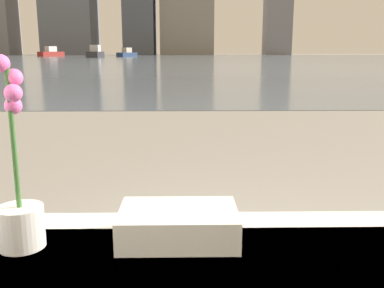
% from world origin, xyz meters
% --- Properties ---
extents(potted_orchid, '(0.11, 0.11, 0.46)m').
position_xyz_m(potted_orchid, '(-0.50, 0.82, 0.64)').
color(potted_orchid, silver).
rests_on(potted_orchid, bathtub).
extents(towel_stack, '(0.30, 0.20, 0.08)m').
position_xyz_m(towel_stack, '(-0.12, 0.86, 0.56)').
color(towel_stack, silver).
rests_on(towel_stack, bathtub).
extents(harbor_water, '(180.00, 110.00, 0.01)m').
position_xyz_m(harbor_water, '(0.00, 62.00, 0.01)').
color(harbor_water, slate).
rests_on(harbor_water, ground_plane).
extents(harbor_boat_0, '(4.18, 5.08, 1.86)m').
position_xyz_m(harbor_boat_0, '(-25.30, 82.70, 0.67)').
color(harbor_boat_0, maroon).
rests_on(harbor_boat_0, harbor_water).
extents(harbor_boat_4, '(3.31, 4.36, 1.57)m').
position_xyz_m(harbor_boat_4, '(-10.18, 76.38, 0.56)').
color(harbor_boat_4, navy).
rests_on(harbor_boat_4, harbor_water).
extents(harbor_boat_5, '(1.88, 5.16, 1.92)m').
position_xyz_m(harbor_boat_5, '(-14.08, 68.59, 0.69)').
color(harbor_boat_5, '#2D2D33').
rests_on(harbor_boat_5, harbor_water).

